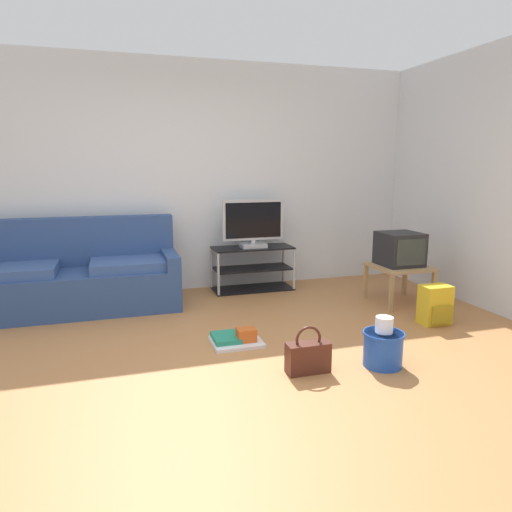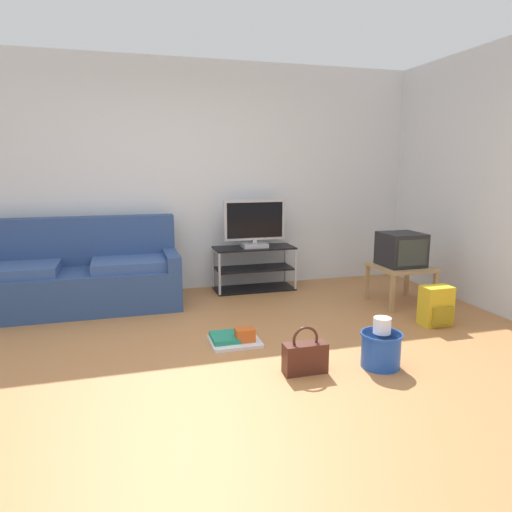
{
  "view_description": "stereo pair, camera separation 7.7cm",
  "coord_description": "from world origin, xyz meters",
  "px_view_note": "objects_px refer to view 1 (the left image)",
  "views": [
    {
      "loc": [
        -0.69,
        -3.17,
        1.49
      ],
      "look_at": [
        0.63,
        1.11,
        0.62
      ],
      "focal_mm": 32.68,
      "sensor_mm": 36.0,
      "label": 1
    },
    {
      "loc": [
        -0.61,
        -3.19,
        1.49
      ],
      "look_at": [
        0.63,
        1.11,
        0.62
      ],
      "focal_mm": 32.68,
      "sensor_mm": 36.0,
      "label": 2
    }
  ],
  "objects_px": {
    "couch": "(76,277)",
    "side_table": "(399,270)",
    "floor_tray": "(236,339)",
    "handbag": "(308,356)",
    "tv_stand": "(253,268)",
    "cleaning_bucket": "(383,346)",
    "flat_tv": "(253,224)",
    "backpack": "(435,305)",
    "crt_tv": "(400,249)"
  },
  "relations": [
    {
      "from": "couch",
      "to": "handbag",
      "type": "bearing_deg",
      "value": -51.43
    },
    {
      "from": "side_table",
      "to": "handbag",
      "type": "xyz_separation_m",
      "value": [
        -1.66,
        -1.34,
        -0.24
      ]
    },
    {
      "from": "side_table",
      "to": "couch",
      "type": "bearing_deg",
      "value": 166.52
    },
    {
      "from": "tv_stand",
      "to": "floor_tray",
      "type": "xyz_separation_m",
      "value": [
        -0.65,
        -1.66,
        -0.22
      ]
    },
    {
      "from": "crt_tv",
      "to": "backpack",
      "type": "bearing_deg",
      "value": -95.55
    },
    {
      "from": "handbag",
      "to": "floor_tray",
      "type": "relative_size",
      "value": 0.85
    },
    {
      "from": "flat_tv",
      "to": "crt_tv",
      "type": "bearing_deg",
      "value": -35.31
    },
    {
      "from": "couch",
      "to": "side_table",
      "type": "relative_size",
      "value": 3.63
    },
    {
      "from": "backpack",
      "to": "handbag",
      "type": "height_order",
      "value": "backpack"
    },
    {
      "from": "handbag",
      "to": "floor_tray",
      "type": "distance_m",
      "value": 0.79
    },
    {
      "from": "crt_tv",
      "to": "cleaning_bucket",
      "type": "height_order",
      "value": "crt_tv"
    },
    {
      "from": "tv_stand",
      "to": "floor_tray",
      "type": "height_order",
      "value": "tv_stand"
    },
    {
      "from": "tv_stand",
      "to": "cleaning_bucket",
      "type": "bearing_deg",
      "value": -82.86
    },
    {
      "from": "tv_stand",
      "to": "crt_tv",
      "type": "height_order",
      "value": "crt_tv"
    },
    {
      "from": "tv_stand",
      "to": "cleaning_bucket",
      "type": "distance_m",
      "value": 2.43
    },
    {
      "from": "couch",
      "to": "floor_tray",
      "type": "bearing_deg",
      "value": -47.13
    },
    {
      "from": "side_table",
      "to": "backpack",
      "type": "bearing_deg",
      "value": -95.67
    },
    {
      "from": "flat_tv",
      "to": "handbag",
      "type": "bearing_deg",
      "value": -96.94
    },
    {
      "from": "couch",
      "to": "tv_stand",
      "type": "height_order",
      "value": "couch"
    },
    {
      "from": "backpack",
      "to": "crt_tv",
      "type": "bearing_deg",
      "value": 60.03
    },
    {
      "from": "handbag",
      "to": "cleaning_bucket",
      "type": "distance_m",
      "value": 0.59
    },
    {
      "from": "backpack",
      "to": "floor_tray",
      "type": "distance_m",
      "value": 1.96
    },
    {
      "from": "tv_stand",
      "to": "backpack",
      "type": "height_order",
      "value": "tv_stand"
    },
    {
      "from": "floor_tray",
      "to": "couch",
      "type": "bearing_deg",
      "value": 132.87
    },
    {
      "from": "couch",
      "to": "side_table",
      "type": "height_order",
      "value": "couch"
    },
    {
      "from": "tv_stand",
      "to": "backpack",
      "type": "xyz_separation_m",
      "value": [
        1.3,
        -1.72,
        -0.08
      ]
    },
    {
      "from": "flat_tv",
      "to": "backpack",
      "type": "height_order",
      "value": "flat_tv"
    },
    {
      "from": "crt_tv",
      "to": "floor_tray",
      "type": "xyz_separation_m",
      "value": [
        -2.02,
        -0.66,
        -0.56
      ]
    },
    {
      "from": "handbag",
      "to": "cleaning_bucket",
      "type": "relative_size",
      "value": 0.92
    },
    {
      "from": "cleaning_bucket",
      "to": "floor_tray",
      "type": "distance_m",
      "value": 1.22
    },
    {
      "from": "tv_stand",
      "to": "couch",
      "type": "bearing_deg",
      "value": -174.2
    },
    {
      "from": "tv_stand",
      "to": "side_table",
      "type": "relative_size",
      "value": 1.68
    },
    {
      "from": "handbag",
      "to": "floor_tray",
      "type": "xyz_separation_m",
      "value": [
        -0.36,
        0.69,
        -0.08
      ]
    },
    {
      "from": "crt_tv",
      "to": "backpack",
      "type": "distance_m",
      "value": 0.84
    },
    {
      "from": "flat_tv",
      "to": "backpack",
      "type": "distance_m",
      "value": 2.23
    },
    {
      "from": "couch",
      "to": "floor_tray",
      "type": "xyz_separation_m",
      "value": [
        1.35,
        -1.46,
        -0.3
      ]
    },
    {
      "from": "handbag",
      "to": "cleaning_bucket",
      "type": "height_order",
      "value": "cleaning_bucket"
    },
    {
      "from": "couch",
      "to": "side_table",
      "type": "bearing_deg",
      "value": -13.48
    },
    {
      "from": "side_table",
      "to": "backpack",
      "type": "relative_size",
      "value": 1.54
    },
    {
      "from": "crt_tv",
      "to": "floor_tray",
      "type": "relative_size",
      "value": 1.0
    },
    {
      "from": "cleaning_bucket",
      "to": "flat_tv",
      "type": "bearing_deg",
      "value": 97.2
    },
    {
      "from": "crt_tv",
      "to": "couch",
      "type": "bearing_deg",
      "value": 166.78
    },
    {
      "from": "cleaning_bucket",
      "to": "floor_tray",
      "type": "bearing_deg",
      "value": 141.52
    },
    {
      "from": "flat_tv",
      "to": "floor_tray",
      "type": "bearing_deg",
      "value": -111.57
    },
    {
      "from": "tv_stand",
      "to": "cleaning_bucket",
      "type": "xyz_separation_m",
      "value": [
        0.3,
        -2.41,
        -0.11
      ]
    },
    {
      "from": "couch",
      "to": "flat_tv",
      "type": "bearing_deg",
      "value": 5.16
    },
    {
      "from": "handbag",
      "to": "side_table",
      "type": "bearing_deg",
      "value": 39.01
    },
    {
      "from": "floor_tray",
      "to": "side_table",
      "type": "bearing_deg",
      "value": 17.77
    },
    {
      "from": "side_table",
      "to": "crt_tv",
      "type": "bearing_deg",
      "value": 90.0
    },
    {
      "from": "side_table",
      "to": "cleaning_bucket",
      "type": "height_order",
      "value": "side_table"
    }
  ]
}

